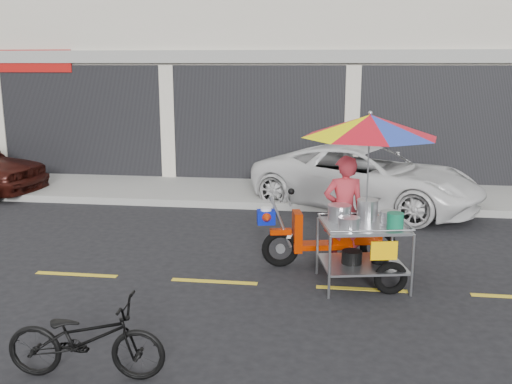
# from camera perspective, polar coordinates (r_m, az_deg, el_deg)

# --- Properties ---
(ground) EXTENTS (90.00, 90.00, 0.00)m
(ground) POSITION_cam_1_polar(r_m,az_deg,el_deg) (7.82, 10.50, -9.55)
(ground) COLOR black
(sidewalk) EXTENTS (45.00, 3.00, 0.15)m
(sidewalk) POSITION_cam_1_polar(r_m,az_deg,el_deg) (13.06, 9.45, -0.11)
(sidewalk) COLOR gray
(sidewalk) RESTS_ON ground
(shophouse_block) EXTENTS (36.00, 8.11, 10.40)m
(shophouse_block) POSITION_cam_1_polar(r_m,az_deg,el_deg) (18.17, 18.79, 16.18)
(shophouse_block) COLOR beige
(shophouse_block) RESTS_ON ground
(centerline) EXTENTS (42.00, 0.10, 0.01)m
(centerline) POSITION_cam_1_polar(r_m,az_deg,el_deg) (7.82, 10.50, -9.52)
(centerline) COLOR gold
(centerline) RESTS_ON ground
(white_pickup) EXTENTS (5.13, 3.89, 1.29)m
(white_pickup) POSITION_cam_1_polar(r_m,az_deg,el_deg) (11.96, 10.97, 1.46)
(white_pickup) COLOR white
(white_pickup) RESTS_ON ground
(near_bicycle) EXTENTS (1.55, 0.63, 0.80)m
(near_bicycle) POSITION_cam_1_polar(r_m,az_deg,el_deg) (5.78, -16.65, -13.86)
(near_bicycle) COLOR black
(near_bicycle) RESTS_ON ground
(food_vendor_rig) EXTENTS (2.61, 2.12, 2.35)m
(food_vendor_rig) POSITION_cam_1_polar(r_m,az_deg,el_deg) (7.87, 10.13, 1.86)
(food_vendor_rig) COLOR black
(food_vendor_rig) RESTS_ON ground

